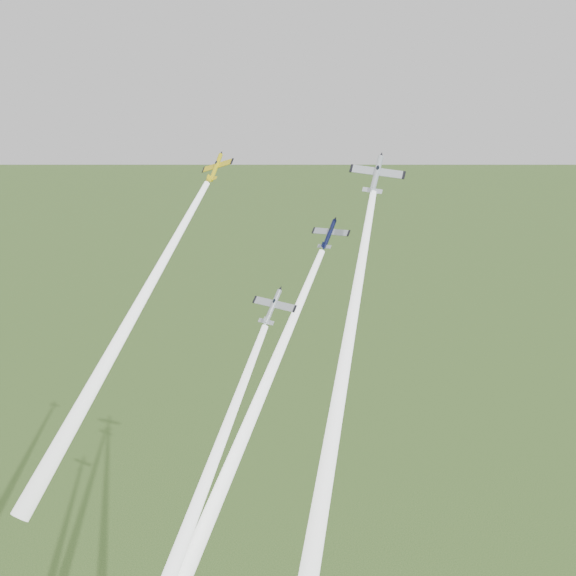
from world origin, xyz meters
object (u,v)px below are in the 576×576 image
Objects in this scene: plane_yellow at (216,167)px; plane_silver_right at (376,174)px; plane_silver_low at (273,307)px; plane_navy at (329,234)px.

plane_yellow is 29.23m from plane_silver_right.
plane_silver_low is at bearing -141.53° from plane_silver_right.
plane_navy is (21.02, -4.91, -8.99)m from plane_yellow.
plane_yellow is 29.27m from plane_silver_low.
plane_yellow is 1.07× the size of plane_navy.
plane_silver_low is (-5.30, -12.35, -8.67)m from plane_navy.
plane_navy is 0.80× the size of plane_silver_right.
plane_navy reaches higher than plane_silver_low.
plane_silver_right reaches higher than plane_silver_low.
plane_navy is 12.46m from plane_silver_right.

